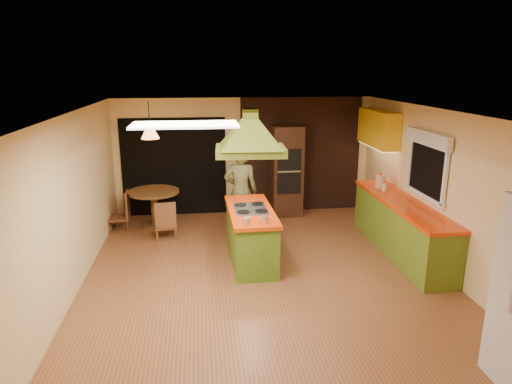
{
  "coord_description": "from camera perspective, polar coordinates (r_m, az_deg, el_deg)",
  "views": [
    {
      "loc": [
        -0.93,
        -6.43,
        3.12
      ],
      "look_at": [
        -0.06,
        0.67,
        1.15
      ],
      "focal_mm": 32.0,
      "sensor_mm": 36.0,
      "label": 1
    }
  ],
  "objects": [
    {
      "name": "ground",
      "position": [
        7.21,
        1.11,
        -10.25
      ],
      "size": [
        6.5,
        6.5,
        0.0
      ],
      "primitive_type": "plane",
      "color": "brown",
      "rests_on": "ground"
    },
    {
      "name": "room_walls",
      "position": [
        6.76,
        1.16,
        -0.65
      ],
      "size": [
        5.5,
        6.5,
        6.5
      ],
      "color": "beige",
      "rests_on": "ground"
    },
    {
      "name": "ceiling_plane",
      "position": [
        6.53,
        1.22,
        9.95
      ],
      "size": [
        6.5,
        6.5,
        0.0
      ],
      "primitive_type": "plane",
      "rotation": [
        3.14,
        0.0,
        0.0
      ],
      "color": "silver",
      "rests_on": "room_walls"
    },
    {
      "name": "brick_panel",
      "position": [
        10.08,
        5.6,
        4.62
      ],
      "size": [
        2.64,
        0.03,
        2.5
      ],
      "primitive_type": "cube",
      "color": "#381E14",
      "rests_on": "ground"
    },
    {
      "name": "nook_opening",
      "position": [
        9.9,
        -10.19,
        3.07
      ],
      "size": [
        2.2,
        0.03,
        2.1
      ],
      "primitive_type": "cube",
      "color": "black",
      "rests_on": "ground"
    },
    {
      "name": "right_counter",
      "position": [
        8.25,
        17.66,
        -4.17
      ],
      "size": [
        0.62,
        3.05,
        0.92
      ],
      "color": "olive",
      "rests_on": "ground"
    },
    {
      "name": "upper_cabinets",
      "position": [
        9.39,
        15.06,
        7.71
      ],
      "size": [
        0.34,
        1.4,
        0.7
      ],
      "primitive_type": "cube",
      "color": "yellow",
      "rests_on": "room_walls"
    },
    {
      "name": "window_right",
      "position": [
        7.86,
        20.67,
        4.51
      ],
      "size": [
        0.12,
        1.35,
        1.06
      ],
      "color": "black",
      "rests_on": "room_walls"
    },
    {
      "name": "fluor_panel",
      "position": [
        5.28,
        -8.9,
        8.31
      ],
      "size": [
        1.2,
        0.6,
        0.03
      ],
      "primitive_type": "cube",
      "color": "white",
      "rests_on": "ceiling_plane"
    },
    {
      "name": "kitchen_island",
      "position": [
        7.53,
        -0.66,
        -5.36
      ],
      "size": [
        0.75,
        1.79,
        0.91
      ],
      "rotation": [
        0.0,
        0.0,
        0.02
      ],
      "color": "#547B1E",
      "rests_on": "ground"
    },
    {
      "name": "range_hood",
      "position": [
        7.1,
        -0.71,
        8.34
      ],
      "size": [
        1.12,
        0.83,
        0.8
      ],
      "rotation": [
        0.0,
        0.0,
        -0.05
      ],
      "color": "#5E6C1B",
      "rests_on": "ceiling_plane"
    },
    {
      "name": "man",
      "position": [
        8.57,
        -1.93,
        0.1
      ],
      "size": [
        0.68,
        0.5,
        1.72
      ],
      "primitive_type": "imported",
      "rotation": [
        0.0,
        0.0,
        3.0
      ],
      "color": "brown",
      "rests_on": "ground"
    },
    {
      "name": "wall_oven",
      "position": [
        9.79,
        3.82,
        2.66
      ],
      "size": [
        0.65,
        0.61,
        1.94
      ],
      "rotation": [
        0.0,
        0.0,
        0.02
      ],
      "color": "#412414",
      "rests_on": "ground"
    },
    {
      "name": "dining_table",
      "position": [
        9.31,
        -12.6,
        -1.15
      ],
      "size": [
        1.0,
        1.0,
        0.75
      ],
      "rotation": [
        0.0,
        0.0,
        -0.22
      ],
      "color": "brown",
      "rests_on": "ground"
    },
    {
      "name": "chair_left",
      "position": [
        9.36,
        -16.87,
        -2.28
      ],
      "size": [
        0.43,
        0.43,
        0.77
      ],
      "primitive_type": null,
      "rotation": [
        0.0,
        0.0,
        -1.55
      ],
      "color": "brown",
      "rests_on": "ground"
    },
    {
      "name": "chair_near",
      "position": [
        8.72,
        -11.28,
        -3.32
      ],
      "size": [
        0.45,
        0.45,
        0.74
      ],
      "primitive_type": null,
      "rotation": [
        0.0,
        0.0,
        3.27
      ],
      "color": "brown",
      "rests_on": "ground"
    },
    {
      "name": "pendant_lamp",
      "position": [
        9.03,
        -13.1,
        7.23
      ],
      "size": [
        0.37,
        0.37,
        0.22
      ],
      "primitive_type": "cone",
      "rotation": [
        0.0,
        0.0,
        -0.06
      ],
      "color": "#FF9E3F",
      "rests_on": "ceiling_plane"
    },
    {
      "name": "canister_large",
      "position": [
        8.87,
        15.26,
        1.27
      ],
      "size": [
        0.17,
        0.17,
        0.24
      ],
      "primitive_type": "cylinder",
      "rotation": [
        0.0,
        0.0,
        0.05
      ],
      "color": "beige",
      "rests_on": "right_counter"
    },
    {
      "name": "canister_medium",
      "position": [
        8.9,
        15.17,
        1.24
      ],
      "size": [
        0.16,
        0.16,
        0.21
      ],
      "primitive_type": "cylinder",
      "rotation": [
        0.0,
        0.0,
        0.07
      ],
      "color": "#FFEDCD",
      "rests_on": "right_counter"
    },
    {
      "name": "canister_small",
      "position": [
        8.67,
        15.8,
        0.59
      ],
      "size": [
        0.13,
        0.13,
        0.14
      ],
      "primitive_type": "cylinder",
      "rotation": [
        0.0,
        0.0,
        0.29
      ],
      "color": "beige",
      "rests_on": "right_counter"
    }
  ]
}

